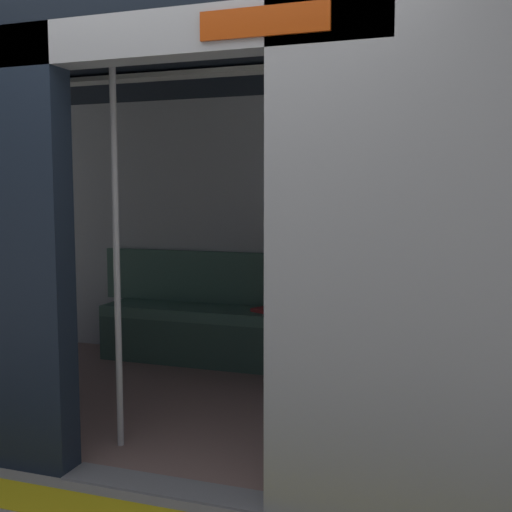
# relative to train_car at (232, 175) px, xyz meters

# --- Properties ---
(ground_plane) EXTENTS (60.00, 60.00, 0.00)m
(ground_plane) POSITION_rel_train_car_xyz_m (-0.08, 1.14, -1.53)
(ground_plane) COLOR gray
(train_car) EXTENTS (6.40, 2.58, 2.34)m
(train_car) POSITION_rel_train_car_xyz_m (0.00, 0.00, 0.00)
(train_car) COLOR #ADAFB5
(train_car) RESTS_ON ground_plane
(bench_seat) EXTENTS (3.18, 0.44, 0.47)m
(bench_seat) POSITION_rel_train_car_xyz_m (-0.08, -0.94, -1.18)
(bench_seat) COLOR #4C7566
(bench_seat) RESTS_ON ground_plane
(person_seated) EXTENTS (0.55, 0.68, 1.20)m
(person_seated) POSITION_rel_train_car_xyz_m (-0.25, -0.88, -0.85)
(person_seated) COLOR #CC5933
(person_seated) RESTS_ON ground_plane
(handbag) EXTENTS (0.26, 0.15, 0.17)m
(handbag) POSITION_rel_train_car_xyz_m (-0.60, -1.00, -0.98)
(handbag) COLOR #262D4C
(handbag) RESTS_ON bench_seat
(book) EXTENTS (0.23, 0.26, 0.03)m
(book) POSITION_rel_train_car_xyz_m (0.09, -1.00, -1.05)
(book) COLOR #B22D2D
(book) RESTS_ON bench_seat
(grab_pole_door) EXTENTS (0.04, 0.04, 2.20)m
(grab_pole_door) POSITION_rel_train_car_xyz_m (0.39, 0.76, -0.43)
(grab_pole_door) COLOR silver
(grab_pole_door) RESTS_ON ground_plane
(grab_pole_far) EXTENTS (0.04, 0.04, 2.20)m
(grab_pole_far) POSITION_rel_train_car_xyz_m (-0.55, 0.72, -0.43)
(grab_pole_far) COLOR silver
(grab_pole_far) RESTS_ON ground_plane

